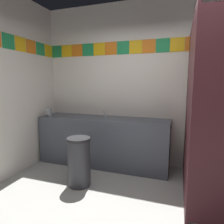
{
  "coord_description": "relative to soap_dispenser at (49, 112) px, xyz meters",
  "views": [
    {
      "loc": [
        0.42,
        -1.83,
        1.49
      ],
      "look_at": [
        -0.58,
        1.11,
        1.03
      ],
      "focal_mm": 31.79,
      "sensor_mm": 36.0,
      "label": 1
    }
  ],
  "objects": [
    {
      "name": "stall_divider",
      "position": [
        2.59,
        -0.59,
        0.18
      ],
      "size": [
        0.92,
        1.56,
        2.26
      ],
      "color": "#471E23",
      "rests_on": "ground_plane"
    },
    {
      "name": "wall_back",
      "position": [
        1.88,
        0.5,
        0.51
      ],
      "size": [
        4.15,
        0.09,
        2.9
      ],
      "color": "silver",
      "rests_on": "ground_plane"
    },
    {
      "name": "soap_dispenser",
      "position": [
        0.0,
        0.0,
        0.0
      ],
      "size": [
        0.09,
        0.09,
        0.16
      ],
      "color": "gray",
      "rests_on": "vanity_counter"
    },
    {
      "name": "faucet_center",
      "position": [
        1.02,
        0.26,
        -0.03
      ],
      "size": [
        0.04,
        0.1,
        0.14
      ],
      "color": "silver",
      "rests_on": "vanity_counter"
    },
    {
      "name": "vanity_counter",
      "position": [
        1.02,
        0.17,
        -0.51
      ],
      "size": [
        2.34,
        0.58,
        0.87
      ],
      "color": "#4C515B",
      "rests_on": "ground_plane"
    },
    {
      "name": "trash_bin",
      "position": [
        0.96,
        -0.64,
        -0.59
      ],
      "size": [
        0.34,
        0.34,
        0.71
      ],
      "color": "#333338",
      "rests_on": "ground_plane"
    }
  ]
}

